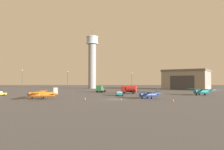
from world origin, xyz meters
The scene contains 15 objects.
ground_plane centered at (0.00, 0.00, 0.00)m, with size 400.00×400.00×0.00m, color #545456.
control_tower centered at (-13.40, 79.48, 18.76)m, with size 7.78×7.78×37.22m.
hangar centered at (42.18, 65.95, 5.55)m, with size 31.82×31.75×11.05m.
airplane_teal centered at (28.99, 15.82, 1.40)m, with size 7.74×9.68×3.00m.
airplane_orange centered at (-18.54, 0.32, 1.40)m, with size 7.97×10.18×2.99m.
airplane_blue centered at (9.14, 2.21, 1.20)m, with size 6.69×8.41×2.57m.
truck_flatbed_green centered at (-5.60, 33.69, 1.31)m, with size 4.01×6.23×2.74m.
truck_fuel_tanker_red centered at (5.70, 24.61, 1.69)m, with size 6.02×4.25×3.04m.
car_teal centered at (1.78, 13.70, 0.74)m, with size 2.53×4.35×1.37m.
light_post_west centered at (-23.07, 51.59, 5.72)m, with size 0.44×0.44×9.74m.
light_post_east centered at (8.72, 46.07, 5.15)m, with size 0.44×0.44×8.64m.
light_post_north centered at (-42.89, 44.49, 5.86)m, with size 0.44×0.44×10.01m.
traffic_cone_near_left centered at (13.11, -5.97, 0.27)m, with size 0.36×0.36×0.55m.
traffic_cone_near_right centered at (-7.42, -1.09, 0.33)m, with size 0.36×0.36×0.67m.
traffic_cone_mid_apron centered at (1.50, -2.04, 0.30)m, with size 0.36×0.36×0.60m.
Camera 1 is at (-0.70, -53.02, 4.62)m, focal length 33.37 mm.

